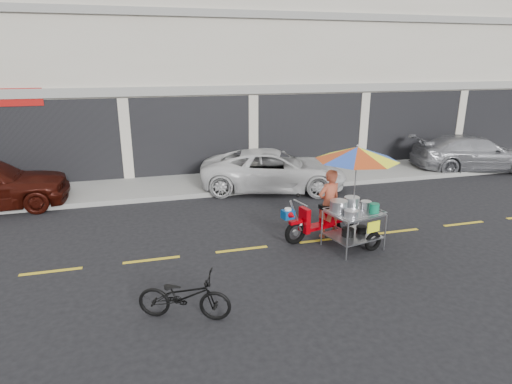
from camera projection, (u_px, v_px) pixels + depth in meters
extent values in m
plane|color=black|center=(323.00, 240.00, 10.22)|extent=(90.00, 90.00, 0.00)
cube|color=gray|center=(260.00, 178.00, 15.26)|extent=(45.00, 3.00, 0.15)
cube|color=beige|center=(229.00, 62.00, 18.70)|extent=(36.00, 8.00, 8.00)
cube|color=black|center=(253.00, 135.00, 15.75)|extent=(35.28, 0.06, 2.90)
cube|color=gray|center=(253.00, 89.00, 15.24)|extent=(36.00, 0.12, 0.30)
cube|color=gray|center=(253.00, 14.00, 14.49)|extent=(36.00, 0.12, 0.25)
cube|color=white|center=(489.00, 38.00, 22.33)|extent=(8.00, 7.00, 10.40)
cube|color=gold|center=(323.00, 240.00, 10.22)|extent=(42.00, 0.10, 0.01)
imported|color=silver|center=(274.00, 170.00, 14.02)|extent=(5.14, 3.39, 1.31)
imported|color=#95969C|center=(473.00, 153.00, 16.44)|extent=(4.92, 2.76, 1.35)
imported|color=black|center=(184.00, 296.00, 7.04)|extent=(1.66, 1.07, 0.82)
torus|color=black|center=(295.00, 233.00, 9.94)|extent=(0.57, 0.23, 0.56)
torus|color=black|center=(345.00, 222.00, 10.62)|extent=(0.57, 0.23, 0.56)
cylinder|color=#9EA0A5|center=(295.00, 233.00, 9.94)|extent=(0.15, 0.09, 0.14)
cylinder|color=#9EA0A5|center=(345.00, 222.00, 10.62)|extent=(0.15, 0.09, 0.14)
cube|color=#A70008|center=(296.00, 222.00, 9.86)|extent=(0.34, 0.19, 0.08)
cylinder|color=#9EA0A5|center=(296.00, 216.00, 9.82)|extent=(0.36, 0.13, 0.80)
cube|color=#A70008|center=(305.00, 220.00, 9.98)|extent=(0.19, 0.35, 0.59)
cube|color=#A70008|center=(320.00, 226.00, 10.25)|extent=(0.83, 0.45, 0.08)
cube|color=#A70008|center=(335.00, 214.00, 10.38)|extent=(0.78, 0.42, 0.40)
cube|color=black|center=(332.00, 206.00, 10.27)|extent=(0.68, 0.38, 0.10)
cylinder|color=#9EA0A5|center=(301.00, 203.00, 9.78)|extent=(0.16, 0.54, 0.04)
sphere|color=black|center=(298.00, 195.00, 9.94)|extent=(0.10, 0.10, 0.10)
cylinder|color=white|center=(300.00, 224.00, 9.94)|extent=(0.14, 0.14, 0.05)
cube|color=navy|center=(288.00, 214.00, 9.70)|extent=(0.30, 0.27, 0.20)
cylinder|color=white|center=(288.00, 209.00, 9.66)|extent=(0.19, 0.19, 0.05)
cone|color=#A70008|center=(292.00, 216.00, 9.55)|extent=(0.22, 0.25, 0.18)
torus|color=black|center=(373.00, 241.00, 9.61)|extent=(0.47, 0.20, 0.46)
cylinder|color=#9EA0A5|center=(347.00, 242.00, 9.09)|extent=(0.04, 0.04, 0.84)
cylinder|color=#9EA0A5|center=(322.00, 228.00, 9.83)|extent=(0.04, 0.04, 0.84)
cylinder|color=#9EA0A5|center=(385.00, 233.00, 9.58)|extent=(0.04, 0.04, 0.84)
cylinder|color=#9EA0A5|center=(358.00, 220.00, 10.33)|extent=(0.04, 0.04, 0.84)
cube|color=#9EA0A5|center=(353.00, 235.00, 9.74)|extent=(1.26, 1.11, 0.03)
cube|color=#9EA0A5|center=(354.00, 213.00, 9.58)|extent=(1.26, 1.11, 0.04)
cylinder|color=#9EA0A5|center=(368.00, 217.00, 9.19)|extent=(1.07, 0.27, 0.02)
cylinder|color=#9EA0A5|center=(342.00, 205.00, 9.94)|extent=(1.07, 0.27, 0.02)
cylinder|color=#9EA0A5|center=(335.00, 214.00, 9.32)|extent=(0.22, 0.87, 0.02)
cylinder|color=#9EA0A5|center=(373.00, 207.00, 9.81)|extent=(0.22, 0.87, 0.02)
cylinder|color=#9EA0A5|center=(340.00, 229.00, 10.12)|extent=(0.21, 0.73, 0.04)
cylinder|color=#9EA0A5|center=(341.00, 209.00, 9.97)|extent=(0.21, 0.73, 0.04)
cube|color=#F1FD19|center=(374.00, 227.00, 9.31)|extent=(0.34, 0.10, 0.25)
cylinder|color=#B7B7BC|center=(339.00, 207.00, 9.57)|extent=(0.47, 0.47, 0.24)
cylinder|color=#B7B7BC|center=(352.00, 203.00, 9.77)|extent=(0.41, 0.41, 0.26)
cylinder|color=#B7B7BC|center=(366.00, 205.00, 9.76)|extent=(0.29, 0.29, 0.16)
cylinder|color=#B7B7BC|center=(351.00, 214.00, 9.30)|extent=(0.37, 0.37, 0.12)
cylinder|color=#0E7750|center=(374.00, 208.00, 9.49)|extent=(0.26, 0.26, 0.22)
cylinder|color=black|center=(348.00, 232.00, 9.65)|extent=(0.33, 0.33, 0.18)
cylinder|color=black|center=(361.00, 230.00, 9.83)|extent=(0.29, 0.29, 0.16)
cylinder|color=#9EA0A5|center=(355.00, 180.00, 9.47)|extent=(0.03, 0.03, 1.49)
sphere|color=#9EA0A5|center=(358.00, 146.00, 9.24)|extent=(0.06, 0.06, 0.06)
imported|color=#B65036|center=(329.00, 204.00, 10.20)|extent=(0.69, 0.53, 1.68)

